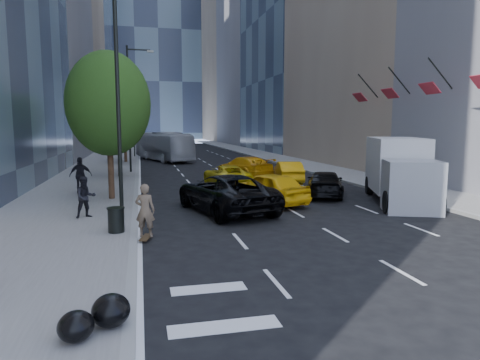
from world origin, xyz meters
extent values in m
plane|color=black|center=(0.00, 0.00, 0.00)|extent=(160.00, 160.00, 0.00)
cube|color=slate|center=(-9.00, 30.00, 0.07)|extent=(6.00, 120.00, 0.15)
cube|color=slate|center=(10.00, 30.00, 0.07)|extent=(4.00, 120.00, 0.15)
cube|color=#2D3546|center=(-22.00, 92.00, 30.00)|extent=(20.00, 28.00, 60.00)
cube|color=gray|center=(22.00, 98.00, 25.00)|extent=(20.00, 24.00, 50.00)
cylinder|color=black|center=(-6.50, 4.00, 5.15)|extent=(0.16, 0.16, 10.00)
cylinder|color=black|center=(-6.50, 22.00, 5.15)|extent=(0.16, 0.16, 10.00)
cylinder|color=black|center=(-5.60, 22.00, 9.85)|extent=(1.80, 0.12, 0.12)
cube|color=#99998C|center=(-4.70, 22.00, 9.75)|extent=(0.50, 0.22, 0.15)
cylinder|color=#322313|center=(-7.20, 9.00, 1.72)|extent=(0.30, 0.30, 3.15)
ellipsoid|color=#18340E|center=(-7.20, 9.00, 4.98)|extent=(4.20, 4.20, 5.25)
cylinder|color=#322313|center=(-7.20, 19.00, 1.84)|extent=(0.30, 0.30, 3.38)
ellipsoid|color=#18340E|center=(-7.20, 19.00, 5.32)|extent=(4.50, 4.50, 5.62)
cylinder|color=#322313|center=(-7.20, 32.00, 1.61)|extent=(0.30, 0.30, 2.93)
ellipsoid|color=#18340E|center=(-7.20, 32.00, 4.63)|extent=(3.90, 3.90, 4.88)
cylinder|color=black|center=(-6.40, 40.00, 2.75)|extent=(0.14, 0.14, 5.20)
imported|color=black|center=(-6.40, 40.00, 4.35)|extent=(2.48, 0.53, 1.00)
cylinder|color=black|center=(11.15, 8.00, 6.85)|extent=(1.75, 0.08, 1.75)
cube|color=#A92734|center=(10.50, 8.00, 6.00)|extent=(0.64, 1.30, 0.64)
cylinder|color=black|center=(11.15, 12.00, 6.85)|extent=(1.75, 0.08, 1.75)
cube|color=#A92734|center=(10.50, 12.00, 6.00)|extent=(0.64, 1.30, 0.64)
cylinder|color=black|center=(11.15, 16.00, 6.85)|extent=(1.75, 0.08, 1.75)
cube|color=#A92734|center=(10.50, 16.00, 6.00)|extent=(0.64, 1.30, 0.64)
imported|color=brown|center=(-5.60, 0.79, 0.91)|extent=(0.75, 0.59, 1.82)
imported|color=black|center=(-2.00, 5.00, 0.86)|extent=(4.27, 6.67, 1.71)
imported|color=black|center=(4.20, 8.00, 0.69)|extent=(3.70, 5.14, 1.38)
imported|color=#EDB20C|center=(0.50, 6.50, 0.80)|extent=(3.45, 5.05, 1.60)
imported|color=orange|center=(4.20, 14.00, 0.72)|extent=(2.31, 4.59, 1.44)
imported|color=gold|center=(-0.27, 13.38, 0.67)|extent=(2.69, 4.99, 1.33)
imported|color=orange|center=(1.97, 17.60, 0.78)|extent=(3.93, 5.82, 1.57)
imported|color=#B5B7BC|center=(-3.20, 34.57, 1.59)|extent=(6.04, 11.68, 3.18)
cube|color=#BDBDBD|center=(7.38, 6.17, 1.88)|extent=(3.98, 5.24, 2.74)
cube|color=gray|center=(6.12, 2.96, 1.17)|extent=(2.92, 2.74, 2.34)
cylinder|color=black|center=(4.98, 2.98, 0.51)|extent=(0.70, 1.07, 1.02)
cylinder|color=black|center=(6.96, 2.19, 0.51)|extent=(0.70, 1.07, 1.02)
cylinder|color=black|center=(6.98, 8.08, 0.51)|extent=(0.70, 1.07, 1.02)
cylinder|color=black|center=(8.97, 7.30, 0.51)|extent=(0.70, 1.07, 1.02)
imported|color=black|center=(-7.93, 4.39, 0.99)|extent=(0.99, 0.88, 1.69)
imported|color=black|center=(-8.96, 11.17, 1.15)|extent=(1.21, 0.58, 2.00)
cylinder|color=black|center=(-6.60, 1.60, 0.57)|extent=(0.56, 0.56, 0.84)
ellipsoid|color=black|center=(-6.32, -5.78, 0.45)|extent=(0.72, 0.79, 0.61)
ellipsoid|color=black|center=(-6.88, -6.22, 0.42)|extent=(0.63, 0.69, 0.53)
camera|label=1|loc=(-5.70, -13.74, 3.89)|focal=32.00mm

